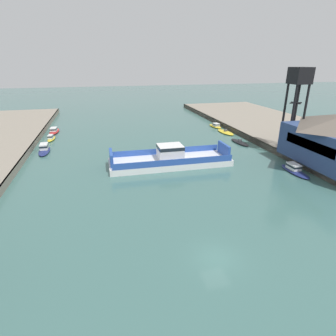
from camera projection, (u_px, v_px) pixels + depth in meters
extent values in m
plane|color=#3D6660|center=(216.00, 258.00, 26.68)|extent=(400.00, 400.00, 0.00)
cube|color=#4C4742|center=(1.00, 190.00, 39.12)|extent=(0.30, 140.00, 1.30)
cube|color=#4C4742|center=(297.00, 162.00, 49.98)|extent=(0.30, 140.00, 1.30)
cube|color=silver|center=(170.00, 162.00, 50.41)|extent=(21.91, 6.93, 1.10)
cube|color=#284CA3|center=(166.00, 151.00, 53.01)|extent=(20.98, 0.30, 1.10)
cube|color=#284CA3|center=(175.00, 162.00, 47.01)|extent=(20.98, 0.30, 1.10)
cube|color=silver|center=(170.00, 152.00, 49.73)|extent=(4.40, 3.74, 2.65)
cube|color=black|center=(170.00, 147.00, 49.38)|extent=(4.44, 3.78, 0.60)
cube|color=#284CA3|center=(224.00, 149.00, 52.06)|extent=(0.54, 4.72, 2.20)
cube|color=#284CA3|center=(111.00, 158.00, 47.56)|extent=(0.54, 4.72, 2.20)
ellipsoid|color=black|center=(240.00, 142.00, 63.76)|extent=(2.45, 6.85, 0.47)
cube|color=#4C4C51|center=(240.00, 140.00, 63.58)|extent=(0.70, 0.45, 0.50)
ellipsoid|color=red|center=(54.00, 131.00, 73.38)|extent=(2.54, 7.39, 0.55)
cube|color=silver|center=(54.00, 129.00, 72.62)|extent=(1.64, 2.63, 0.89)
cube|color=black|center=(53.00, 129.00, 72.58)|extent=(1.69, 2.70, 0.27)
ellipsoid|color=yellow|center=(226.00, 132.00, 72.93)|extent=(3.09, 7.19, 0.44)
cube|color=#4C4C51|center=(226.00, 130.00, 72.76)|extent=(0.89, 0.48, 0.50)
ellipsoid|color=navy|center=(295.00, 171.00, 46.95)|extent=(2.14, 6.87, 0.47)
cube|color=silver|center=(294.00, 166.00, 47.15)|extent=(1.47, 2.41, 0.98)
cube|color=black|center=(294.00, 166.00, 47.11)|extent=(1.51, 2.48, 0.30)
ellipsoid|color=yellow|center=(215.00, 126.00, 79.40)|extent=(2.68, 5.95, 0.48)
cube|color=silver|center=(216.00, 125.00, 78.81)|extent=(1.64, 2.16, 0.71)
cube|color=black|center=(216.00, 124.00, 78.78)|extent=(1.69, 2.23, 0.21)
ellipsoid|color=navy|center=(44.00, 151.00, 57.63)|extent=(2.44, 7.36, 0.50)
cube|color=silver|center=(44.00, 146.00, 57.82)|extent=(1.60, 2.61, 1.15)
cube|color=black|center=(44.00, 146.00, 57.77)|extent=(1.65, 2.68, 0.35)
ellipsoid|color=yellow|center=(51.00, 139.00, 66.42)|extent=(1.88, 5.09, 0.49)
cube|color=silver|center=(51.00, 137.00, 65.83)|extent=(1.16, 1.83, 0.88)
cube|color=black|center=(50.00, 136.00, 65.79)|extent=(1.19, 1.88, 0.26)
cube|color=black|center=(309.00, 145.00, 45.30)|extent=(0.08, 11.25, 1.64)
cylinder|color=black|center=(284.00, 116.00, 54.80)|extent=(0.44, 0.44, 12.41)
cylinder|color=black|center=(295.00, 116.00, 55.37)|extent=(0.44, 0.44, 12.41)
cylinder|color=black|center=(292.00, 119.00, 52.47)|extent=(0.44, 0.44, 12.41)
cylinder|color=black|center=(304.00, 118.00, 53.05)|extent=(0.44, 0.44, 12.41)
cube|color=black|center=(292.00, 127.00, 54.59)|extent=(2.57, 0.20, 0.20)
cube|color=black|center=(292.00, 127.00, 54.59)|extent=(0.20, 2.57, 0.20)
cube|color=black|center=(296.00, 103.00, 52.94)|extent=(2.57, 0.20, 0.20)
cube|color=black|center=(296.00, 103.00, 52.94)|extent=(0.20, 2.57, 0.20)
cube|color=black|center=(300.00, 76.00, 51.14)|extent=(3.34, 3.34, 2.99)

